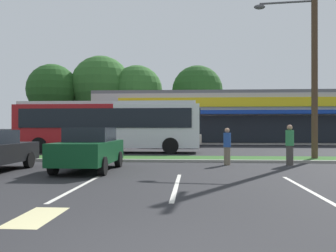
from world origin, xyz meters
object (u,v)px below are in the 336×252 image
(car_3, at_px, (89,149))
(pedestrian_by_pole, at_px, (227,146))
(utility_pole, at_px, (312,42))
(car_5, at_px, (80,138))
(car_2, at_px, (175,138))
(bus_stop_bench, at_px, (88,152))
(city_bus, at_px, (109,125))
(pedestrian_near_bench, at_px, (290,145))

(car_3, relative_size, pedestrian_by_pole, 2.68)
(utility_pole, distance_m, car_5, 19.57)
(car_2, relative_size, car_3, 0.99)
(bus_stop_bench, distance_m, car_2, 13.62)
(city_bus, bearing_deg, car_3, -80.76)
(bus_stop_bench, xyz_separation_m, car_2, (3.26, 13.23, 0.29))
(city_bus, xyz_separation_m, pedestrian_by_pole, (6.89, -7.47, -0.96))
(utility_pole, height_order, city_bus, utility_pole)
(utility_pole, distance_m, pedestrian_by_pole, 6.97)
(bus_stop_bench, distance_m, pedestrian_near_bench, 8.80)
(car_3, bearing_deg, utility_pole, 116.46)
(car_5, bearing_deg, pedestrian_by_pole, -52.25)
(city_bus, height_order, car_3, city_bus)
(city_bus, xyz_separation_m, bus_stop_bench, (0.76, -7.32, -1.26))
(car_5, distance_m, pedestrian_near_bench, 19.24)
(utility_pole, height_order, bus_stop_bench, utility_pole)
(bus_stop_bench, relative_size, pedestrian_near_bench, 0.92)
(pedestrian_by_pole, bearing_deg, city_bus, 67.61)
(bus_stop_bench, bearing_deg, utility_pole, -167.94)
(city_bus, distance_m, car_5, 7.54)
(utility_pole, xyz_separation_m, bus_stop_bench, (-10.43, -2.23, -5.25))
(car_2, distance_m, pedestrian_near_bench, 14.42)
(pedestrian_near_bench, bearing_deg, car_3, 48.88)
(car_3, xyz_separation_m, pedestrian_by_pole, (5.35, 2.43, -0.02))
(utility_pole, relative_size, pedestrian_near_bench, 6.24)
(city_bus, relative_size, car_2, 2.77)
(pedestrian_by_pole, bearing_deg, car_2, 37.04)
(car_2, height_order, pedestrian_by_pole, pedestrian_by_pole)
(car_2, relative_size, pedestrian_near_bench, 2.45)
(car_3, xyz_separation_m, pedestrian_near_bench, (8.00, 2.48, 0.05))
(car_3, height_order, car_5, car_3)
(car_5, height_order, pedestrian_near_bench, pedestrian_near_bench)
(car_2, relative_size, pedestrian_by_pole, 2.65)
(utility_pole, relative_size, car_5, 2.27)
(car_3, bearing_deg, bus_stop_bench, -162.99)
(city_bus, height_order, car_5, city_bus)
(bus_stop_bench, height_order, pedestrian_near_bench, pedestrian_near_bench)
(car_2, bearing_deg, bus_stop_bench, 76.15)
(bus_stop_bench, distance_m, car_3, 2.71)
(utility_pole, distance_m, city_bus, 12.92)
(car_2, height_order, car_3, car_3)
(car_3, height_order, pedestrian_near_bench, pedestrian_near_bench)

